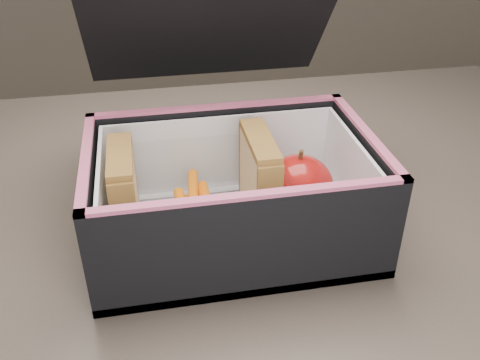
# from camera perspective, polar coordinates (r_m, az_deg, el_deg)

# --- Properties ---
(kitchen_table) EXTENTS (1.20, 0.80, 0.75)m
(kitchen_table) POSITION_cam_1_polar(r_m,az_deg,el_deg) (0.68, -4.44, -10.27)
(kitchen_table) COLOR brown
(kitchen_table) RESTS_ON ground
(lunch_bag) EXTENTS (0.29, 0.31, 0.26)m
(lunch_bag) POSITION_cam_1_polar(r_m,az_deg,el_deg) (0.56, -0.92, -0.47)
(lunch_bag) COLOR black
(lunch_bag) RESTS_ON kitchen_table
(plastic_tub) EXTENTS (0.18, 0.13, 0.08)m
(plastic_tub) POSITION_cam_1_polar(r_m,az_deg,el_deg) (0.56, -4.94, -2.03)
(plastic_tub) COLOR white
(plastic_tub) RESTS_ON lunch_bag
(sandwich_left) EXTENTS (0.02, 0.09, 0.10)m
(sandwich_left) POSITION_cam_1_polar(r_m,az_deg,el_deg) (0.55, -12.21, -1.55)
(sandwich_left) COLOR tan
(sandwich_left) RESTS_ON plastic_tub
(sandwich_right) EXTENTS (0.03, 0.09, 0.10)m
(sandwich_right) POSITION_cam_1_polar(r_m,az_deg,el_deg) (0.56, 2.07, 0.03)
(sandwich_right) COLOR tan
(sandwich_right) RESTS_ON plastic_tub
(carrot_sticks) EXTENTS (0.05, 0.13, 0.03)m
(carrot_sticks) POSITION_cam_1_polar(r_m,az_deg,el_deg) (0.57, -5.06, -3.84)
(carrot_sticks) COLOR #FD6900
(carrot_sticks) RESTS_ON plastic_tub
(paper_napkin) EXTENTS (0.09, 0.09, 0.01)m
(paper_napkin) POSITION_cam_1_polar(r_m,az_deg,el_deg) (0.60, 6.50, -3.74)
(paper_napkin) COLOR white
(paper_napkin) RESTS_ON lunch_bag
(red_apple) EXTENTS (0.08, 0.08, 0.08)m
(red_apple) POSITION_cam_1_polar(r_m,az_deg,el_deg) (0.57, 6.27, -0.70)
(red_apple) COLOR maroon
(red_apple) RESTS_ON paper_napkin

